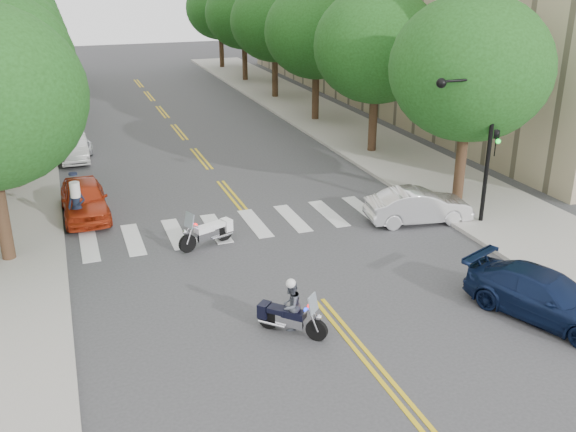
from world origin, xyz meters
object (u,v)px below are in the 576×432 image
motorcycle_parked (210,232)px  sedan_blue (545,296)px  officer_standing (77,207)px  convertible (418,206)px  motorcycle_police (289,309)px

motorcycle_parked → sedan_blue: motorcycle_parked is taller
officer_standing → sedan_blue: (12.03, -11.24, -0.23)m
motorcycle_parked → convertible: (8.08, -0.60, 0.17)m
convertible → sedan_blue: sedan_blue is taller
sedan_blue → motorcycle_police: bearing=144.3°
motorcycle_parked → officer_standing: 5.34m
convertible → motorcycle_police: bearing=137.1°
motorcycle_parked → sedan_blue: bearing=-158.2°
motorcycle_police → sedan_blue: (7.06, -1.64, -0.07)m
motorcycle_police → officer_standing: size_ratio=0.92×
motorcycle_police → officer_standing: bearing=-107.2°
convertible → officer_standing: bearing=82.1°
officer_standing → sedan_blue: officer_standing is taller
officer_standing → convertible: 12.96m
convertible → sedan_blue: size_ratio=0.88×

